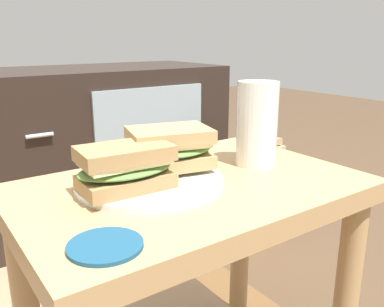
% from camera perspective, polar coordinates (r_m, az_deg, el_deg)
% --- Properties ---
extents(side_table, '(0.56, 0.36, 0.46)m').
position_cam_1_polar(side_table, '(0.71, -0.04, -11.07)').
color(side_table, tan).
rests_on(side_table, ground).
extents(tv_cabinet, '(0.96, 0.46, 0.58)m').
position_cam_1_polar(tv_cabinet, '(1.62, -13.16, 1.24)').
color(tv_cabinet, black).
rests_on(tv_cabinet, ground).
extents(plate, '(0.24, 0.24, 0.01)m').
position_cam_1_polar(plate, '(0.66, -5.89, -3.89)').
color(plate, silver).
rests_on(plate, side_table).
extents(sandwich_front, '(0.15, 0.09, 0.07)m').
position_cam_1_polar(sandwich_front, '(0.62, -9.22, -1.92)').
color(sandwich_front, '#9E7A4C').
rests_on(sandwich_front, plate).
extents(sandwich_back, '(0.16, 0.13, 0.07)m').
position_cam_1_polar(sandwich_back, '(0.69, -3.12, 0.82)').
color(sandwich_back, tan).
rests_on(sandwich_back, plate).
extents(beer_glass, '(0.07, 0.07, 0.15)m').
position_cam_1_polar(beer_glass, '(0.76, 9.00, 4.01)').
color(beer_glass, silver).
rests_on(beer_glass, side_table).
extents(coaster, '(0.09, 0.09, 0.01)m').
position_cam_1_polar(coaster, '(0.48, -11.95, -12.40)').
color(coaster, navy).
rests_on(coaster, side_table).
extents(paper_bag, '(0.22, 0.15, 0.37)m').
position_cam_1_polar(paper_bag, '(1.41, 7.21, -5.37)').
color(paper_bag, tan).
rests_on(paper_bag, ground).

